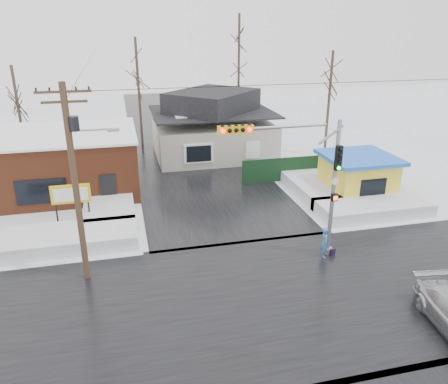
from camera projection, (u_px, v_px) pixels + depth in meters
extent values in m
plane|color=white|center=(274.00, 296.00, 19.07)|extent=(120.00, 120.00, 0.00)
cube|color=black|center=(274.00, 296.00, 19.06)|extent=(10.00, 120.00, 0.02)
cube|color=black|center=(274.00, 296.00, 19.06)|extent=(120.00, 10.00, 0.02)
cube|color=white|center=(71.00, 239.00, 23.30)|extent=(7.00, 3.00, 0.80)
cube|color=white|center=(373.00, 207.00, 27.22)|extent=(7.00, 3.00, 0.80)
cube|color=white|center=(109.00, 201.00, 28.27)|extent=(3.00, 8.00, 0.80)
cube|color=white|center=(310.00, 183.00, 31.32)|extent=(3.00, 8.00, 0.80)
cylinder|color=gray|center=(333.00, 190.00, 21.38)|extent=(0.20, 0.20, 7.00)
cylinder|color=gray|center=(327.00, 250.00, 22.60)|extent=(0.50, 0.50, 0.30)
cylinder|color=gray|center=(279.00, 127.00, 19.53)|extent=(4.60, 0.14, 0.14)
cube|color=gold|center=(235.00, 130.00, 19.10)|extent=(1.60, 0.28, 0.35)
sphere|color=#FF0C0C|center=(223.00, 131.00, 18.82)|extent=(0.20, 0.20, 0.20)
sphere|color=#FF0C0C|center=(250.00, 130.00, 19.08)|extent=(0.20, 0.20, 0.20)
cube|color=black|center=(338.00, 158.00, 20.59)|extent=(0.30, 0.22, 1.20)
sphere|color=#0CE533|center=(339.00, 168.00, 20.62)|extent=(0.18, 0.18, 0.18)
cube|color=black|center=(335.00, 197.00, 21.31)|extent=(0.30, 0.20, 0.35)
cylinder|color=#382619|center=(76.00, 188.00, 18.86)|extent=(0.28, 0.28, 9.00)
cube|color=#382619|center=(63.00, 92.00, 17.37)|extent=(2.20, 0.10, 0.10)
cube|color=#382619|center=(64.00, 102.00, 17.52)|extent=(1.80, 0.10, 0.10)
cylinder|color=black|center=(74.00, 124.00, 17.90)|extent=(0.44, 0.44, 0.60)
cylinder|color=gray|center=(91.00, 130.00, 18.15)|extent=(1.80, 0.08, 0.08)
cube|color=gray|center=(113.00, 130.00, 18.36)|extent=(0.50, 0.22, 0.12)
cube|color=brown|center=(49.00, 163.00, 30.44)|extent=(12.00, 8.00, 4.00)
cube|color=white|center=(44.00, 135.00, 29.69)|extent=(12.20, 8.20, 0.15)
cube|color=black|center=(42.00, 192.00, 27.02)|extent=(3.00, 0.08, 1.60)
cube|color=black|center=(108.00, 191.00, 28.00)|extent=(1.00, 0.08, 2.20)
cylinder|color=black|center=(57.00, 213.00, 25.19)|extent=(0.10, 0.10, 1.80)
cylinder|color=black|center=(89.00, 210.00, 25.58)|extent=(0.10, 0.10, 1.80)
cube|color=gold|center=(71.00, 194.00, 24.99)|extent=(2.20, 0.18, 1.10)
cube|color=white|center=(71.00, 195.00, 24.89)|extent=(1.90, 0.02, 0.80)
cube|color=#B5B0A3|center=(213.00, 139.00, 38.89)|extent=(10.00, 8.00, 3.00)
cube|color=black|center=(212.00, 112.00, 38.02)|extent=(10.40, 8.40, 0.12)
pyramid|color=black|center=(212.00, 101.00, 37.67)|extent=(9.00, 7.00, 1.80)
cube|color=brown|center=(245.00, 97.00, 39.25)|extent=(0.70, 0.70, 1.40)
cube|color=white|center=(199.00, 154.00, 34.82)|extent=(2.40, 0.12, 1.60)
cube|color=yellow|center=(357.00, 178.00, 29.72)|extent=(4.00, 4.00, 2.60)
cube|color=blue|center=(359.00, 157.00, 29.20)|extent=(4.60, 4.60, 0.25)
cube|color=black|center=(373.00, 188.00, 27.88)|extent=(1.80, 0.06, 1.20)
cube|color=black|center=(293.00, 169.00, 32.84)|extent=(8.00, 0.12, 1.80)
cylinder|color=#332821|center=(139.00, 95.00, 39.93)|extent=(0.24, 0.24, 10.00)
cylinder|color=#332821|center=(239.00, 78.00, 43.56)|extent=(0.24, 0.24, 12.00)
cylinder|color=#332821|center=(329.00, 104.00, 38.16)|extent=(0.24, 0.24, 9.00)
cylinder|color=#332821|center=(20.00, 115.00, 36.31)|extent=(0.24, 0.24, 8.00)
imported|color=teal|center=(325.00, 243.00, 22.01)|extent=(0.55, 0.68, 1.61)
cube|color=black|center=(332.00, 252.00, 22.37)|extent=(0.30, 0.20, 0.35)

